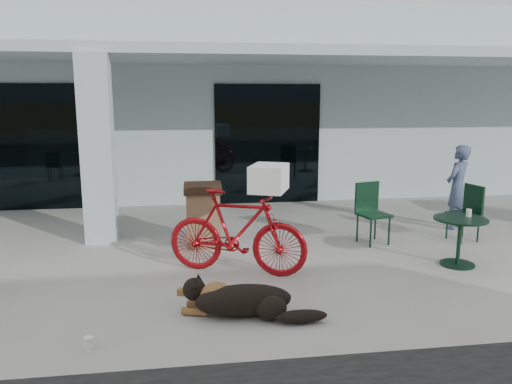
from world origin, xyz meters
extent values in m
plane|color=#ADABA3|center=(0.00, 0.00, 0.00)|extent=(80.00, 80.00, 0.00)
cube|color=#ABBDC2|center=(0.00, 8.50, 2.25)|extent=(22.00, 7.00, 4.50)
cube|color=black|center=(-3.20, 4.98, 1.35)|extent=(2.80, 0.06, 2.70)
cube|color=black|center=(1.80, 4.98, 1.35)|extent=(2.40, 0.06, 2.70)
cube|color=#ABBDC2|center=(-1.50, 2.30, 1.56)|extent=(0.50, 0.50, 3.12)
cube|color=#ABBDC2|center=(0.00, 3.60, 3.21)|extent=(22.00, 2.80, 0.18)
imported|color=maroon|center=(0.61, 0.40, 0.59)|extent=(2.04, 1.26, 1.19)
cube|color=white|center=(1.03, 0.23, 1.37)|extent=(0.64, 0.72, 0.35)
cylinder|color=white|center=(-1.06, -1.50, 0.06)|extent=(0.11, 0.11, 0.11)
imported|color=#414E6D|center=(4.90, 2.20, 0.78)|extent=(0.68, 0.64, 1.56)
cylinder|color=white|center=(4.01, 0.34, 0.76)|extent=(0.09, 0.09, 0.11)
camera|label=1|loc=(-0.07, -6.22, 2.45)|focal=35.00mm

